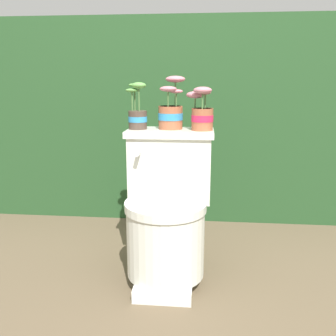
{
  "coord_description": "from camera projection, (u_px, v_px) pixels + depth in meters",
  "views": [
    {
      "loc": [
        0.07,
        -1.58,
        0.91
      ],
      "look_at": [
        -0.1,
        0.07,
        0.52
      ],
      "focal_mm": 40.0,
      "sensor_mm": 36.0,
      "label": 1
    }
  ],
  "objects": [
    {
      "name": "potted_plant_left",
      "position": [
        137.0,
        114.0,
        1.78
      ],
      "size": [
        0.1,
        0.09,
        0.22
      ],
      "color": "#47382D",
      "rests_on": "toilet"
    },
    {
      "name": "ground_plane",
      "position": [
        187.0,
        279.0,
        1.74
      ],
      "size": [
        12.0,
        12.0,
        0.0
      ],
      "primitive_type": "plane",
      "color": "brown"
    },
    {
      "name": "toilet",
      "position": [
        167.0,
        211.0,
        1.72
      ],
      "size": [
        0.41,
        0.52,
        0.68
      ],
      "color": "silver",
      "rests_on": "ground"
    },
    {
      "name": "potted_plant_middle",
      "position": [
        202.0,
        113.0,
        1.73
      ],
      "size": [
        0.13,
        0.12,
        0.2
      ],
      "color": "#9E5638",
      "rests_on": "toilet"
    },
    {
      "name": "hedge_backdrop",
      "position": [
        195.0,
        118.0,
        2.66
      ],
      "size": [
        3.18,
        0.69,
        1.29
      ],
      "color": "#234723",
      "rests_on": "ground"
    },
    {
      "name": "potted_plant_midleft",
      "position": [
        171.0,
        112.0,
        1.78
      ],
      "size": [
        0.13,
        0.13,
        0.25
      ],
      "color": "#9E5638",
      "rests_on": "toilet"
    }
  ]
}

